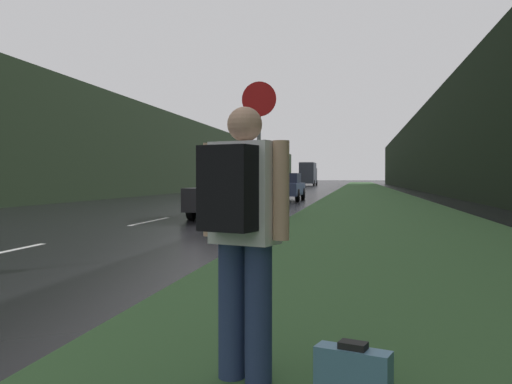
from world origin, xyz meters
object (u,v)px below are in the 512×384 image
suitcase (353,372)px  car_passing_far (285,187)px  hitchhiker_with_backpack (242,226)px  stop_sign (259,149)px  car_passing_near (232,194)px  delivery_truck (308,174)px

suitcase → car_passing_far: car_passing_far is taller
hitchhiker_with_backpack → stop_sign: bearing=117.2°
stop_sign → car_passing_near: (-2.33, 7.75, -1.05)m
stop_sign → hitchhiker_with_backpack: bearing=-80.6°
hitchhiker_with_backpack → delivery_truck: delivery_truck is taller
stop_sign → suitcase: bearing=-74.9°
suitcase → delivery_truck: (-7.88, 84.65, 1.79)m
hitchhiker_with_backpack → car_passing_near: size_ratio=0.37×
suitcase → car_passing_far: (-4.05, 27.18, 0.62)m
stop_sign → hitchhiker_with_backpack: 6.47m
car_passing_near → car_passing_far: size_ratio=0.98×
stop_sign → car_passing_near: bearing=106.7°
delivery_truck → stop_sign: bearing=-85.5°
car_passing_far → delivery_truck: 57.61m
stop_sign → suitcase: stop_sign is taller
car_passing_near → delivery_truck: size_ratio=0.57×
stop_sign → car_passing_near: 8.16m
hitchhiker_with_backpack → delivery_truck: 84.90m
suitcase → car_passing_near: size_ratio=0.10×
stop_sign → delivery_truck: bearing=94.5°
delivery_truck → car_passing_near: bearing=-86.9°
suitcase → delivery_truck: bearing=113.1°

